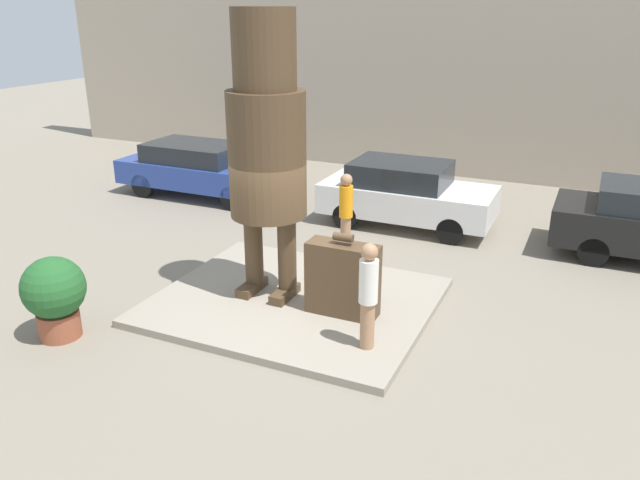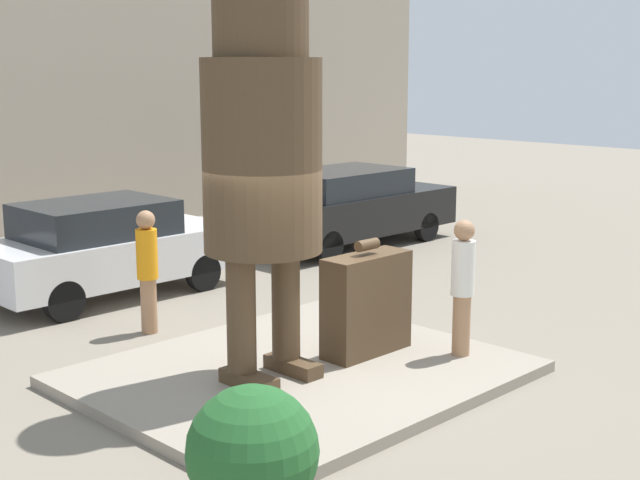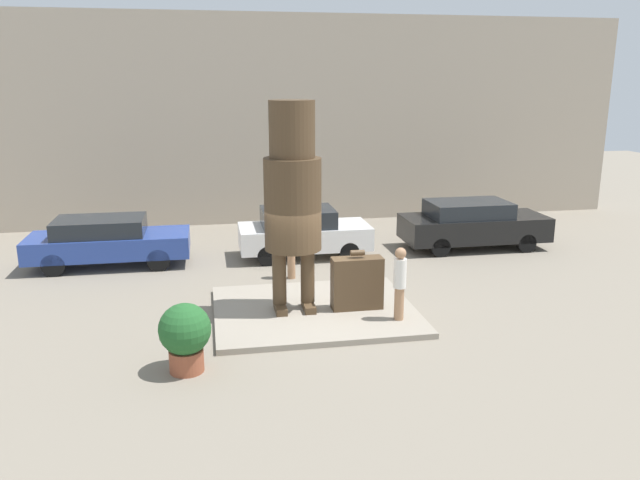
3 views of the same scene
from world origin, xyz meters
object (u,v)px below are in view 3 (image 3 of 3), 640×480
(giant_suitcase, at_px, (357,283))
(parked_car_white, at_px, (303,232))
(parked_car_black, at_px, (472,223))
(tourist, at_px, (400,281))
(planter_pot, at_px, (185,334))
(worker_hivis, at_px, (291,246))
(parked_car_blue, at_px, (107,240))
(statue_figure, at_px, (293,191))

(giant_suitcase, height_order, parked_car_white, giant_suitcase)
(giant_suitcase, distance_m, parked_car_white, 5.09)
(parked_car_black, bearing_deg, parked_car_white, -179.77)
(tourist, xyz_separation_m, planter_pot, (-4.64, -1.50, -0.30))
(parked_car_black, height_order, worker_hivis, worker_hivis)
(tourist, bearing_deg, parked_car_blue, 139.80)
(worker_hivis, bearing_deg, parked_car_blue, 157.23)
(statue_figure, xyz_separation_m, tourist, (2.23, -1.08, -1.90))
(parked_car_white, relative_size, worker_hivis, 2.37)
(worker_hivis, bearing_deg, parked_car_white, 72.90)
(giant_suitcase, bearing_deg, worker_hivis, 111.32)
(giant_suitcase, distance_m, worker_hivis, 3.17)
(parked_car_blue, bearing_deg, planter_pot, -71.94)
(planter_pot, distance_m, worker_hivis, 5.98)
(parked_car_white, distance_m, parked_car_black, 5.60)
(statue_figure, relative_size, parked_car_white, 1.20)
(parked_car_blue, height_order, parked_car_white, parked_car_white)
(worker_hivis, bearing_deg, planter_pot, -117.19)
(parked_car_black, height_order, planter_pot, parked_car_black)
(tourist, relative_size, parked_car_black, 0.36)
(statue_figure, height_order, tourist, statue_figure)
(giant_suitcase, relative_size, parked_car_white, 0.35)
(tourist, relative_size, parked_car_blue, 0.36)
(giant_suitcase, bearing_deg, parked_car_black, 44.90)
(planter_pot, bearing_deg, parked_car_blue, 108.06)
(giant_suitcase, bearing_deg, parked_car_blue, 141.00)
(statue_figure, distance_m, tourist, 3.12)
(planter_pot, bearing_deg, giant_suitcase, 31.38)
(parked_car_black, bearing_deg, giant_suitcase, -135.10)
(parked_car_white, relative_size, parked_car_black, 0.86)
(statue_figure, relative_size, parked_car_black, 1.03)
(giant_suitcase, bearing_deg, parked_car_white, 95.62)
(tourist, distance_m, parked_car_blue, 9.27)
(parked_car_white, xyz_separation_m, planter_pot, (-3.38, -7.43, -0.05))
(planter_pot, xyz_separation_m, worker_hivis, (2.73, 5.31, 0.18))
(statue_figure, bearing_deg, parked_car_blue, 134.73)
(parked_car_black, relative_size, planter_pot, 3.48)
(giant_suitcase, distance_m, parked_car_blue, 8.13)
(parked_car_blue, height_order, parked_car_black, parked_car_black)
(statue_figure, relative_size, planter_pot, 3.58)
(statue_figure, relative_size, worker_hivis, 2.84)
(giant_suitcase, xyz_separation_m, worker_hivis, (-1.15, 2.95, 0.17))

